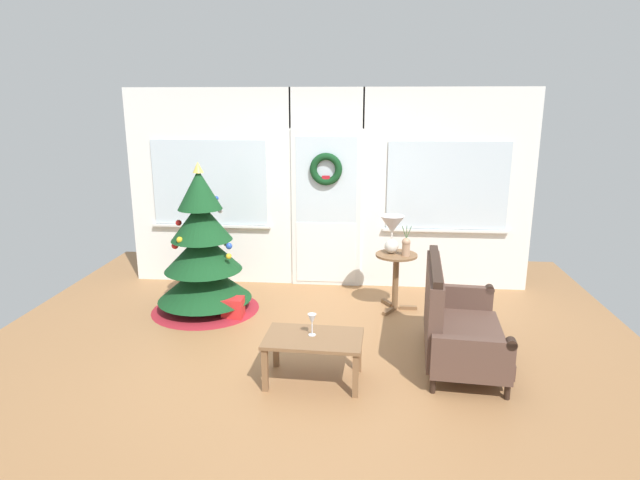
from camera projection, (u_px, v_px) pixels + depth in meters
ground_plane at (310, 354)px, 5.19m from camera, size 6.76×6.76×0.00m
back_wall_with_door at (326, 189)px, 6.88m from camera, size 5.20×0.19×2.55m
christmas_tree at (203, 259)px, 6.15m from camera, size 1.25×1.25×1.73m
settee_sofa at (454, 323)px, 4.98m from camera, size 0.82×1.44×0.96m
side_table at (396, 270)px, 6.20m from camera, size 0.50×0.48×0.67m
table_lamp at (392, 229)px, 6.12m from camera, size 0.28×0.28×0.44m
flower_vase at (406, 246)px, 6.05m from camera, size 0.11×0.10×0.35m
coffee_table at (313, 343)px, 4.60m from camera, size 0.86×0.56×0.41m
wine_glass at (312, 320)px, 4.59m from camera, size 0.08×0.08×0.20m
gift_box at (233, 308)px, 6.03m from camera, size 0.23×0.21×0.23m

